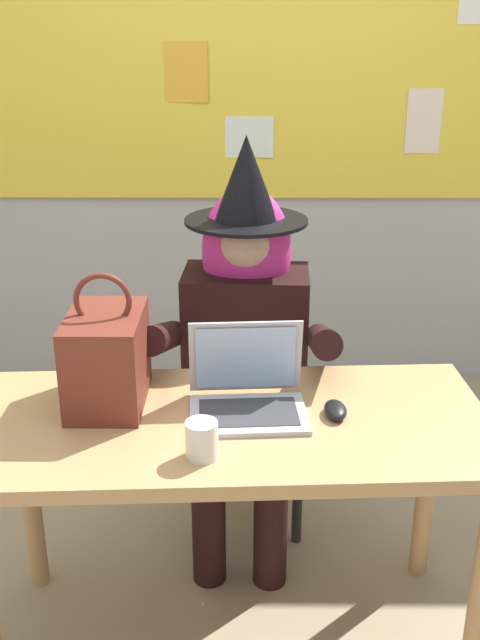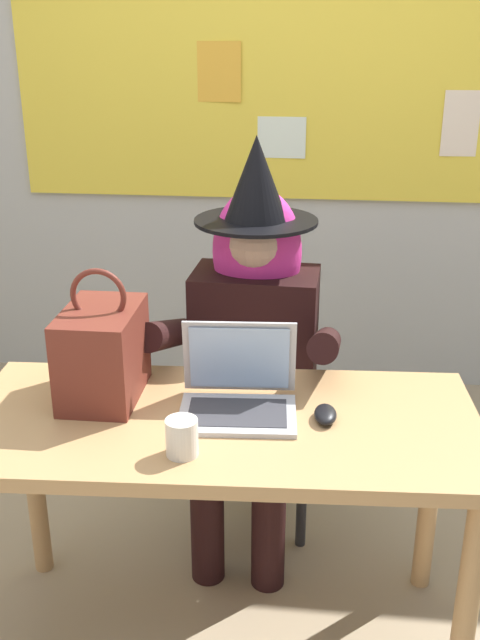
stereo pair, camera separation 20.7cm
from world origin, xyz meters
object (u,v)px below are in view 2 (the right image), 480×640
Objects in this scene: person_costumed at (253,329)px; handbag at (102,352)px; laptop at (238,392)px; coffee_mug at (182,437)px; computer_mouse at (325,414)px; desk_main at (222,451)px; chair_at_desk at (254,388)px.

person_costumed is 0.60m from handbag.
laptop reaches higher than coffee_mug.
laptop is 3.46× the size of coffee_mug.
laptop is 3.16× the size of computer_mouse.
coffee_mug is at bearing -118.11° from laptop.
laptop is at bearing 54.82° from desk_main.
person_costumed is 0.50m from laptop.
laptop is 0.24m from computer_mouse.
laptop reaches higher than computer_mouse.
chair_at_desk is at bearing 87.13° from laptop.
person_costumed is 13.49× the size of computer_mouse.
person_costumed is 14.76× the size of coffee_mug.
person_costumed reaches higher than laptop.
handbag is at bearing 171.22° from computer_mouse.
person_costumed reaches higher than handbag.
chair_at_desk is 9.30× the size of coffee_mug.
handbag is (-0.62, 0.08, 0.12)m from computer_mouse.
chair_at_desk is 0.31m from person_costumed.
handbag reaches higher than chair_at_desk.
handbag reaches higher than coffee_mug.
coffee_mug is (0.27, -0.28, -0.09)m from handbag.
computer_mouse is (0.24, -0.04, -0.03)m from laptop.
computer_mouse reaches higher than desk_main.
desk_main is at bearing -15.33° from handbag.
desk_main is 3.75× the size of handbag.
coffee_mug reaches higher than desk_main.
laptop is 0.39m from handbag.
laptop is (0.01, -0.50, 0.02)m from person_costumed.
handbag is at bearing -36.46° from person_costumed.
computer_mouse is 1.09× the size of coffee_mug.
desk_main is at bearing -0.50° from person_costumed.
person_costumed is at bearing 86.61° from desk_main.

